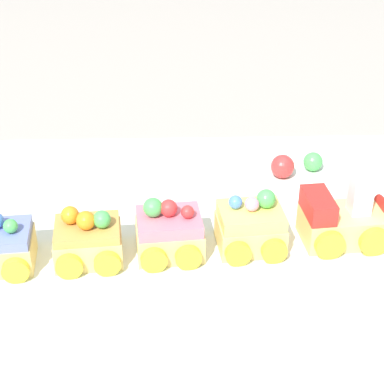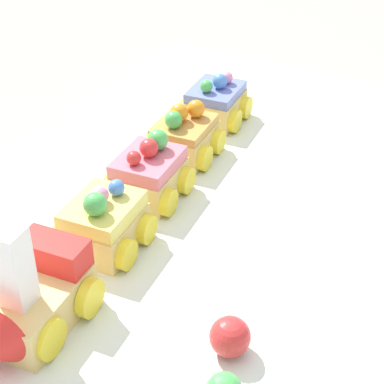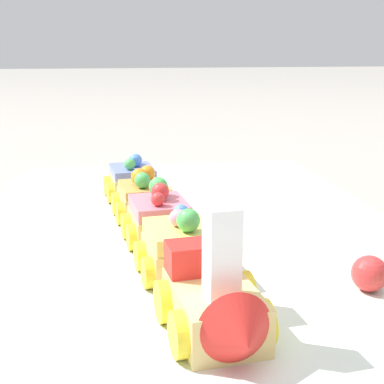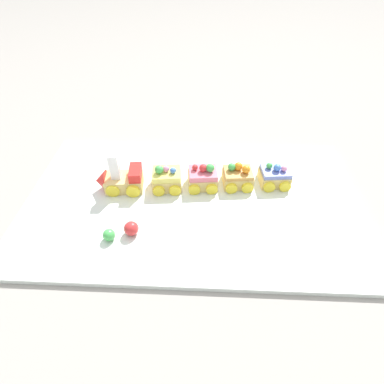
{
  "view_description": "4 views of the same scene",
  "coord_description": "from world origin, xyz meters",
  "px_view_note": "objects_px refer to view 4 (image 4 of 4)",
  "views": [
    {
      "loc": [
        -0.01,
        -0.62,
        0.42
      ],
      "look_at": [
        0.01,
        0.03,
        0.04
      ],
      "focal_mm": 60.0,
      "sensor_mm": 36.0,
      "label": 1
    },
    {
      "loc": [
        0.43,
        0.25,
        0.38
      ],
      "look_at": [
        0.03,
        0.03,
        0.07
      ],
      "focal_mm": 60.0,
      "sensor_mm": 36.0,
      "label": 2
    },
    {
      "loc": [
        0.51,
        -0.11,
        0.21
      ],
      "look_at": [
        0.03,
        -0.02,
        0.08
      ],
      "focal_mm": 50.0,
      "sensor_mm": 36.0,
      "label": 3
    },
    {
      "loc": [
        -0.02,
        0.52,
        0.51
      ],
      "look_at": [
        0.0,
        0.03,
        0.06
      ],
      "focal_mm": 28.0,
      "sensor_mm": 36.0,
      "label": 4
    }
  ],
  "objects_px": {
    "cake_train_locomotive": "(120,180)",
    "gumball_green": "(109,235)",
    "gumball_red": "(131,228)",
    "cake_car_caramel": "(238,177)",
    "cake_car_strawberry": "(203,178)",
    "cake_car_lemon": "(167,179)",
    "cake_car_blueberry": "(274,176)"
  },
  "relations": [
    {
      "from": "cake_car_blueberry",
      "to": "gumball_green",
      "type": "relative_size",
      "value": 3.1
    },
    {
      "from": "cake_car_strawberry",
      "to": "cake_car_caramel",
      "type": "bearing_deg",
      "value": -179.84
    },
    {
      "from": "cake_train_locomotive",
      "to": "cake_car_blueberry",
      "type": "distance_m",
      "value": 0.38
    },
    {
      "from": "cake_train_locomotive",
      "to": "gumball_red",
      "type": "bearing_deg",
      "value": 105.02
    },
    {
      "from": "gumball_red",
      "to": "gumball_green",
      "type": "relative_size",
      "value": 1.21
    },
    {
      "from": "cake_car_strawberry",
      "to": "cake_car_caramel",
      "type": "relative_size",
      "value": 1.0
    },
    {
      "from": "cake_car_caramel",
      "to": "cake_car_blueberry",
      "type": "height_order",
      "value": "same"
    },
    {
      "from": "cake_car_lemon",
      "to": "gumball_red",
      "type": "xyz_separation_m",
      "value": [
        0.06,
        0.15,
        -0.01
      ]
    },
    {
      "from": "cake_train_locomotive",
      "to": "cake_car_strawberry",
      "type": "relative_size",
      "value": 1.47
    },
    {
      "from": "cake_car_blueberry",
      "to": "cake_train_locomotive",
      "type": "bearing_deg",
      "value": -0.02
    },
    {
      "from": "cake_car_lemon",
      "to": "cake_car_strawberry",
      "type": "relative_size",
      "value": 1.0
    },
    {
      "from": "cake_car_blueberry",
      "to": "gumball_red",
      "type": "distance_m",
      "value": 0.37
    },
    {
      "from": "cake_train_locomotive",
      "to": "gumball_red",
      "type": "height_order",
      "value": "cake_train_locomotive"
    },
    {
      "from": "cake_car_strawberry",
      "to": "cake_car_caramel",
      "type": "distance_m",
      "value": 0.09
    },
    {
      "from": "cake_train_locomotive",
      "to": "cake_car_strawberry",
      "type": "height_order",
      "value": "cake_train_locomotive"
    },
    {
      "from": "cake_train_locomotive",
      "to": "cake_car_strawberry",
      "type": "xyz_separation_m",
      "value": [
        -0.2,
        -0.02,
        -0.0
      ]
    },
    {
      "from": "cake_train_locomotive",
      "to": "gumball_green",
      "type": "relative_size",
      "value": 4.55
    },
    {
      "from": "cake_train_locomotive",
      "to": "gumball_green",
      "type": "xyz_separation_m",
      "value": [
        -0.01,
        0.16,
        -0.01
      ]
    },
    {
      "from": "cake_car_lemon",
      "to": "gumball_red",
      "type": "relative_size",
      "value": 2.56
    },
    {
      "from": "gumball_red",
      "to": "cake_car_caramel",
      "type": "bearing_deg",
      "value": -143.83
    },
    {
      "from": "gumball_green",
      "to": "cake_car_caramel",
      "type": "bearing_deg",
      "value": -145.89
    },
    {
      "from": "cake_car_strawberry",
      "to": "gumball_green",
      "type": "relative_size",
      "value": 3.1
    },
    {
      "from": "cake_train_locomotive",
      "to": "cake_car_lemon",
      "type": "height_order",
      "value": "cake_train_locomotive"
    },
    {
      "from": "cake_car_lemon",
      "to": "cake_car_strawberry",
      "type": "distance_m",
      "value": 0.09
    },
    {
      "from": "cake_car_strawberry",
      "to": "gumball_red",
      "type": "bearing_deg",
      "value": 42.21
    },
    {
      "from": "cake_car_strawberry",
      "to": "gumball_green",
      "type": "height_order",
      "value": "cake_car_strawberry"
    },
    {
      "from": "cake_car_blueberry",
      "to": "gumball_red",
      "type": "xyz_separation_m",
      "value": [
        0.33,
        0.18,
        -0.01
      ]
    },
    {
      "from": "cake_car_lemon",
      "to": "cake_car_strawberry",
      "type": "bearing_deg",
      "value": -179.93
    },
    {
      "from": "cake_car_blueberry",
      "to": "cake_car_lemon",
      "type": "bearing_deg",
      "value": 0.01
    },
    {
      "from": "cake_car_strawberry",
      "to": "gumball_red",
      "type": "xyz_separation_m",
      "value": [
        0.15,
        0.16,
        -0.01
      ]
    },
    {
      "from": "cake_car_lemon",
      "to": "cake_car_strawberry",
      "type": "xyz_separation_m",
      "value": [
        -0.09,
        -0.01,
        -0.0
      ]
    },
    {
      "from": "cake_car_caramel",
      "to": "gumball_green",
      "type": "bearing_deg",
      "value": 28.65
    }
  ]
}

